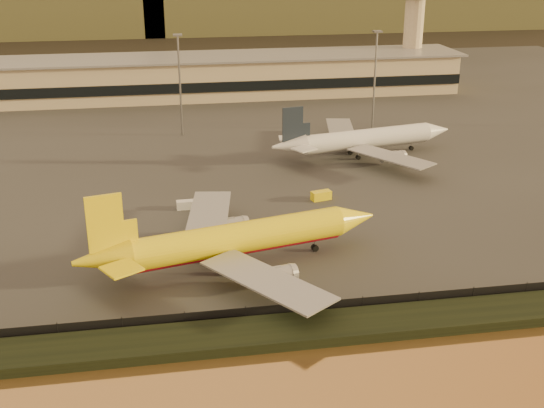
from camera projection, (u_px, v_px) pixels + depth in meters
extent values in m
plane|color=black|center=(274.00, 275.00, 103.28)|extent=(900.00, 900.00, 0.00)
cube|color=black|center=(296.00, 331.00, 87.44)|extent=(320.00, 7.00, 1.40)
cube|color=#2D2D2D|center=(216.00, 119.00, 190.34)|extent=(320.00, 220.00, 0.20)
cube|color=black|center=(290.00, 311.00, 90.89)|extent=(300.00, 0.05, 2.20)
cube|color=tan|center=(207.00, 77.00, 215.60)|extent=(160.00, 22.00, 12.00)
cube|color=black|center=(210.00, 87.00, 205.70)|extent=(160.00, 0.60, 3.00)
cube|color=gray|center=(206.00, 57.00, 213.29)|extent=(164.00, 24.00, 0.60)
cylinder|color=tan|center=(413.00, 40.00, 228.71)|extent=(6.40, 6.40, 30.00)
cylinder|color=slate|center=(180.00, 87.00, 170.40)|extent=(0.50, 0.50, 25.00)
cube|color=slate|center=(178.00, 35.00, 165.73)|extent=(2.20, 2.20, 0.40)
cylinder|color=slate|center=(375.00, 82.00, 176.36)|extent=(0.50, 0.50, 25.00)
cube|color=slate|center=(377.00, 31.00, 171.69)|extent=(2.20, 2.20, 0.40)
cylinder|color=yellow|center=(240.00, 238.00, 104.49)|extent=(33.81, 12.35, 4.85)
cylinder|color=#AB0916|center=(240.00, 243.00, 104.80)|extent=(32.66, 11.10, 3.78)
cone|color=yellow|center=(355.00, 218.00, 111.71)|extent=(7.46, 6.21, 4.85)
cone|color=yellow|center=(102.00, 259.00, 96.80)|extent=(9.28, 6.63, 4.85)
cube|color=yellow|center=(105.00, 223.00, 95.17)|extent=(5.09, 1.54, 8.49)
cube|color=yellow|center=(109.00, 241.00, 101.49)|extent=(5.04, 4.99, 0.29)
cube|color=yellow|center=(122.00, 269.00, 93.17)|extent=(6.38, 6.36, 0.29)
cube|color=gray|center=(209.00, 214.00, 115.54)|extent=(9.69, 21.75, 0.29)
cylinder|color=gray|center=(228.00, 226.00, 114.17)|extent=(6.06, 3.87, 2.67)
cube|color=gray|center=(267.00, 280.00, 93.38)|extent=(17.42, 20.93, 0.29)
cylinder|color=gray|center=(273.00, 276.00, 97.41)|extent=(6.06, 3.87, 2.67)
cylinder|color=black|center=(315.00, 248.00, 110.61)|extent=(1.23, 1.07, 1.07)
cylinder|color=slate|center=(315.00, 245.00, 110.40)|extent=(0.19, 0.19, 2.18)
cylinder|color=black|center=(224.00, 271.00, 102.85)|extent=(1.23, 1.07, 1.07)
cylinder|color=slate|center=(224.00, 268.00, 102.65)|extent=(0.19, 0.19, 2.18)
cylinder|color=black|center=(215.00, 260.00, 106.60)|extent=(1.23, 1.07, 1.07)
cylinder|color=slate|center=(215.00, 256.00, 106.39)|extent=(0.19, 0.19, 2.18)
cylinder|color=silver|center=(367.00, 138.00, 157.26)|extent=(31.70, 10.50, 4.37)
cylinder|color=gray|center=(367.00, 141.00, 157.54)|extent=(30.66, 9.38, 3.41)
cone|color=silver|center=(437.00, 130.00, 163.53)|extent=(6.86, 5.49, 4.37)
cone|color=silver|center=(289.00, 146.00, 150.57)|extent=(8.57, 5.84, 4.37)
cube|color=#1B2331|center=(293.00, 124.00, 149.10)|extent=(4.78, 1.29, 7.65)
cube|color=silver|center=(289.00, 138.00, 154.83)|extent=(4.82, 4.63, 0.26)
cube|color=silver|center=(304.00, 149.00, 147.25)|extent=(5.84, 5.76, 0.26)
cube|color=gray|center=(341.00, 129.00, 167.68)|extent=(9.63, 20.45, 0.26)
cylinder|color=gray|center=(354.00, 136.00, 166.29)|extent=(5.61, 3.39, 2.40)
cube|color=gray|center=(390.00, 156.00, 146.82)|extent=(15.93, 19.78, 0.26)
cylinder|color=gray|center=(392.00, 157.00, 150.55)|extent=(5.61, 3.39, 2.40)
cylinder|color=black|center=(411.00, 148.00, 162.62)|extent=(1.09, 0.94, 0.96)
cylinder|color=slate|center=(411.00, 146.00, 162.44)|extent=(0.23, 0.23, 1.97)
cylinder|color=black|center=(358.00, 157.00, 155.81)|extent=(1.09, 0.94, 0.96)
cylinder|color=slate|center=(358.00, 155.00, 155.62)|extent=(0.23, 0.23, 1.97)
cylinder|color=black|center=(350.00, 153.00, 159.22)|extent=(1.09, 0.94, 0.96)
cylinder|color=slate|center=(350.00, 151.00, 159.04)|extent=(0.23, 0.23, 1.97)
cube|color=yellow|center=(321.00, 195.00, 131.91)|extent=(4.15, 2.61, 1.73)
cube|color=silver|center=(186.00, 205.00, 127.55)|extent=(3.59, 1.71, 1.59)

